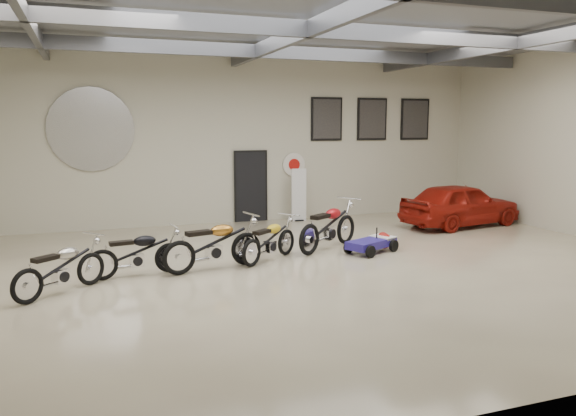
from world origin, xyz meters
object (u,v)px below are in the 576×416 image
object	(u,v)px
motorcycle_black	(136,252)
motorcycle_gold	(214,243)
banner_stand	(299,193)
go_kart	(375,239)
motorcycle_yellow	(270,239)
vintage_car	(461,204)
motorcycle_silver	(60,267)
motorcycle_red	(328,225)

from	to	relation	value
motorcycle_black	motorcycle_gold	world-z (taller)	motorcycle_gold
banner_stand	go_kart	distance (m)	4.57
motorcycle_black	motorcycle_yellow	world-z (taller)	motorcycle_black
vintage_car	motorcycle_silver	bearing A→B (deg)	97.36
banner_stand	motorcycle_black	world-z (taller)	banner_stand
motorcycle_black	motorcycle_red	size ratio (longest dim) A/B	0.83
motorcycle_black	vintage_car	xyz separation A→B (m)	(9.34, 2.44, 0.16)
banner_stand	motorcycle_black	distance (m)	7.15
motorcycle_red	motorcycle_black	bearing A→B (deg)	159.08
go_kart	vintage_car	bearing A→B (deg)	3.46
banner_stand	motorcycle_silver	xyz separation A→B (m)	(-6.59, -5.61, -0.36)
motorcycle_silver	motorcycle_gold	world-z (taller)	motorcycle_gold
banner_stand	motorcycle_yellow	distance (m)	5.15
motorcycle_black	motorcycle_yellow	xyz separation A→B (m)	(2.83, 0.33, -0.01)
motorcycle_yellow	vintage_car	world-z (taller)	vintage_car
motorcycle_silver	go_kart	distance (m)	6.84
motorcycle_black	banner_stand	bearing A→B (deg)	35.40
motorcycle_silver	motorcycle_black	xyz separation A→B (m)	(1.35, 0.75, -0.00)
motorcycle_gold	motorcycle_red	distance (m)	3.11
banner_stand	motorcycle_gold	world-z (taller)	banner_stand
motorcycle_black	motorcycle_red	bearing A→B (deg)	4.21
go_kart	motorcycle_gold	bearing A→B (deg)	160.43
motorcycle_gold	motorcycle_black	bearing A→B (deg)	165.65
banner_stand	motorcycle_silver	world-z (taller)	banner_stand
motorcycle_black	vintage_car	size ratio (longest dim) A/B	0.50
motorcycle_red	go_kart	world-z (taller)	motorcycle_red
banner_stand	motorcycle_black	xyz separation A→B (m)	(-5.24, -4.86, -0.36)
motorcycle_silver	motorcycle_black	distance (m)	1.54
motorcycle_yellow	motorcycle_black	bearing A→B (deg)	150.35
motorcycle_silver	go_kart	bearing A→B (deg)	-31.00
motorcycle_black	go_kart	size ratio (longest dim) A/B	1.17
motorcycle_gold	go_kart	xyz separation A→B (m)	(3.89, 0.35, -0.27)
motorcycle_silver	motorcycle_black	bearing A→B (deg)	-11.07
motorcycle_black	motorcycle_silver	bearing A→B (deg)	-158.50
vintage_car	go_kart	bearing A→B (deg)	108.96
vintage_car	banner_stand	bearing A→B (deg)	50.16
motorcycle_silver	motorcycle_gold	size ratio (longest dim) A/B	0.87
motorcycle_black	motorcycle_yellow	size ratio (longest dim) A/B	1.01
motorcycle_gold	motorcycle_red	xyz separation A→B (m)	(2.96, 0.95, 0.02)
motorcycle_red	vintage_car	bearing A→B (deg)	-15.35
banner_stand	motorcycle_gold	xyz separation A→B (m)	(-3.72, -4.88, -0.29)
motorcycle_red	motorcycle_gold	bearing A→B (deg)	165.17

